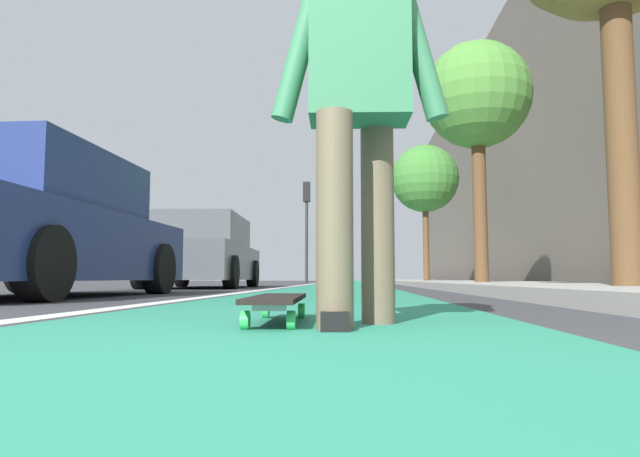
{
  "coord_description": "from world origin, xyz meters",
  "views": [
    {
      "loc": [
        -0.91,
        -0.31,
        0.19
      ],
      "look_at": [
        11.74,
        0.46,
        1.32
      ],
      "focal_mm": 31.46,
      "sensor_mm": 36.0,
      "label": 1
    }
  ],
  "objects": [
    {
      "name": "parked_car_near",
      "position": [
        4.62,
        2.99,
        0.7
      ],
      "size": [
        4.06,
        2.01,
        1.47
      ],
      "color": "navy",
      "rests_on": "ground"
    },
    {
      "name": "traffic_light",
      "position": [
        21.29,
        1.59,
        2.82
      ],
      "size": [
        0.33,
        0.28,
        4.06
      ],
      "color": "#2D2D2D",
      "rests_on": "ground"
    },
    {
      "name": "building_facade",
      "position": [
        22.0,
        -6.29,
        4.95
      ],
      "size": [
        40.0,
        1.2,
        9.89
      ],
      "primitive_type": "cube",
      "color": "#625A50",
      "rests_on": "ground"
    },
    {
      "name": "ground_plane",
      "position": [
        10.0,
        0.0,
        0.0
      ],
      "size": [
        80.0,
        80.0,
        0.0
      ],
      "primitive_type": "plane",
      "color": "#38383D"
    },
    {
      "name": "bike_lane_paint",
      "position": [
        24.0,
        0.0,
        0.0
      ],
      "size": [
        56.0,
        2.07,
        0.0
      ],
      "primitive_type": "cube",
      "color": "#288466",
      "rests_on": "ground"
    },
    {
      "name": "lane_stripe_white",
      "position": [
        20.0,
        1.19,
        0.0
      ],
      "size": [
        52.0,
        0.16,
        0.01
      ],
      "primitive_type": "cube",
      "color": "silver",
      "rests_on": "ground"
    },
    {
      "name": "street_tree_mid",
      "position": [
        10.53,
        -2.86,
        3.91
      ],
      "size": [
        2.2,
        2.2,
        5.07
      ],
      "color": "brown",
      "rests_on": "ground"
    },
    {
      "name": "parked_car_mid",
      "position": [
        10.47,
        2.8,
        0.7
      ],
      "size": [
        4.58,
        2.0,
        1.46
      ],
      "color": "#4C5156",
      "rests_on": "ground"
    },
    {
      "name": "skater_person",
      "position": [
        1.3,
        -0.33,
        0.94
      ],
      "size": [
        0.47,
        0.72,
        1.64
      ],
      "color": "brown",
      "rests_on": "ground"
    },
    {
      "name": "sidewalk_curb",
      "position": [
        18.0,
        -3.26,
        0.06
      ],
      "size": [
        52.0,
        3.2,
        0.12
      ],
      "primitive_type": "cube",
      "color": "#9E9B93",
      "rests_on": "ground"
    },
    {
      "name": "street_tree_far",
      "position": [
        19.16,
        -2.86,
        3.75
      ],
      "size": [
        2.42,
        2.42,
        4.98
      ],
      "color": "brown",
      "rests_on": "ground"
    },
    {
      "name": "skateboard",
      "position": [
        1.45,
        0.01,
        0.09
      ],
      "size": [
        0.85,
        0.23,
        0.11
      ],
      "color": "green",
      "rests_on": "ground"
    }
  ]
}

